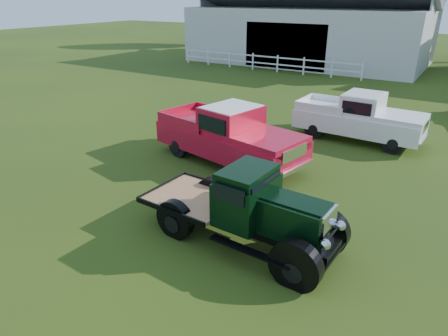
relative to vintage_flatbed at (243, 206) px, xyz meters
The scene contains 6 objects.
ground 1.76m from the vintage_flatbed, behind, with size 120.00×120.00×0.00m, color #263911.
shed_left 27.49m from the vintage_flatbed, 108.05° to the left, with size 18.80×10.20×5.60m, color beige, non-canonical shape.
fence_rail 22.21m from the vintage_flatbed, 115.31° to the left, with size 14.20×0.16×1.20m, color white, non-canonical shape.
vintage_flatbed is the anchor object (origin of this frame).
red_pickup 4.73m from the vintage_flatbed, 125.15° to the left, with size 5.36×2.06×1.96m, color red, non-canonical shape.
white_pickup 8.41m from the vintage_flatbed, 87.88° to the left, with size 4.86×1.88×1.78m, color white, non-canonical shape.
Camera 1 is at (5.23, -6.85, 5.20)m, focal length 32.00 mm.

